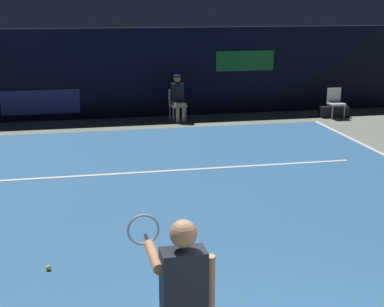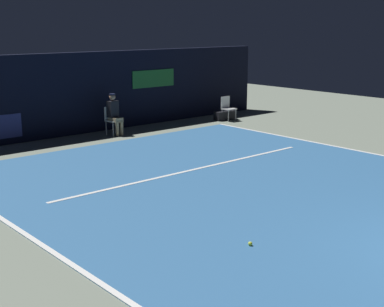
# 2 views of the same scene
# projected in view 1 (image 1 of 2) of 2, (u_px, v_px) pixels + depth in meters

# --- Properties ---
(ground_plane) EXTENTS (31.13, 31.13, 0.00)m
(ground_plane) POSITION_uv_depth(u_px,v_px,m) (195.00, 207.00, 9.75)
(ground_plane) COLOR gray
(court_surface) EXTENTS (9.80, 12.36, 0.01)m
(court_surface) POSITION_uv_depth(u_px,v_px,m) (195.00, 207.00, 9.75)
(court_surface) COLOR #336699
(court_surface) RESTS_ON ground
(line_service) EXTENTS (7.65, 0.10, 0.01)m
(line_service) POSITION_uv_depth(u_px,v_px,m) (173.00, 171.00, 11.79)
(line_service) COLOR white
(line_service) RESTS_ON court_surface
(back_wall) EXTENTS (16.14, 0.33, 2.60)m
(back_wall) POSITION_uv_depth(u_px,v_px,m) (138.00, 73.00, 17.06)
(back_wall) COLOR black
(back_wall) RESTS_ON ground
(tennis_player) EXTENTS (0.63, 0.92, 1.73)m
(tennis_player) POSITION_uv_depth(u_px,v_px,m) (183.00, 305.00, 4.68)
(tennis_player) COLOR tan
(tennis_player) RESTS_ON ground
(line_judge_on_chair) EXTENTS (0.49, 0.56, 1.32)m
(line_judge_on_chair) POSITION_uv_depth(u_px,v_px,m) (178.00, 98.00, 16.49)
(line_judge_on_chair) COLOR white
(line_judge_on_chair) RESTS_ON ground
(courtside_chair_near) EXTENTS (0.45, 0.42, 0.88)m
(courtside_chair_near) POSITION_uv_depth(u_px,v_px,m) (335.00, 101.00, 16.99)
(courtside_chair_near) COLOR white
(courtside_chair_near) RESTS_ON ground
(tennis_ball) EXTENTS (0.07, 0.07, 0.07)m
(tennis_ball) POSITION_uv_depth(u_px,v_px,m) (48.00, 268.00, 7.44)
(tennis_ball) COLOR #CCE033
(tennis_ball) RESTS_ON court_surface
(equipment_bag) EXTENTS (0.87, 0.42, 0.32)m
(equipment_bag) POSITION_uv_depth(u_px,v_px,m) (334.00, 112.00, 17.24)
(equipment_bag) COLOR black
(equipment_bag) RESTS_ON ground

